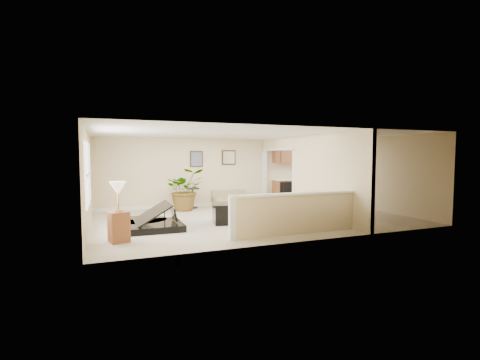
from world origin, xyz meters
name	(u,v)px	position (x,y,z in m)	size (l,w,h in m)	color
floor	(253,218)	(0.00, 0.00, 0.00)	(9.00, 9.00, 0.00)	#C0AF95
back_wall	(221,172)	(0.00, 3.00, 1.25)	(9.00, 0.04, 2.50)	beige
front_wall	(308,184)	(0.00, -3.00, 1.25)	(9.00, 0.04, 2.50)	beige
left_wall	(88,180)	(-4.50, 0.00, 1.25)	(0.04, 6.00, 2.50)	beige
right_wall	(372,174)	(4.50, 0.00, 1.25)	(0.04, 6.00, 2.50)	beige
ceiling	(253,134)	(0.00, 0.00, 2.50)	(9.00, 6.00, 0.04)	silver
kitchen_vinyl	(339,212)	(3.15, 0.00, 0.00)	(2.70, 6.00, 0.01)	#9B8D69
interior_partition	(301,176)	(1.80, 0.25, 1.22)	(0.18, 5.99, 2.50)	beige
pony_half_wall	(294,212)	(0.08, -2.30, 0.52)	(3.42, 0.22, 1.00)	beige
left_window	(87,173)	(-4.49, -0.50, 1.45)	(0.05, 2.15, 1.45)	white
wall_art_left	(196,159)	(-0.95, 2.97, 1.75)	(0.48, 0.04, 0.58)	#352613
wall_mirror	(229,158)	(0.30, 2.97, 1.80)	(0.55, 0.04, 0.55)	#352613
kitchen_cabinets	(298,180)	(3.19, 2.73, 0.87)	(2.36, 0.65, 2.33)	#945430
piano	(148,204)	(-3.10, -0.35, 0.62)	(1.89, 1.95, 1.49)	black
piano_bench	(221,213)	(-1.12, -0.38, 0.27)	(0.42, 0.82, 0.55)	black
loveseat	(231,198)	(0.28, 2.69, 0.29)	(1.33, 0.75, 0.76)	tan
accent_table	(193,195)	(-1.18, 2.65, 0.46)	(0.49, 0.49, 0.72)	black
palm_plant	(185,190)	(-1.54, 2.23, 0.71)	(1.31, 1.14, 1.44)	black
small_plant	(264,201)	(1.34, 2.06, 0.20)	(0.32, 0.32, 0.47)	black
lamp_stand	(119,216)	(-3.85, -1.58, 0.56)	(0.47, 0.47, 1.32)	#945430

